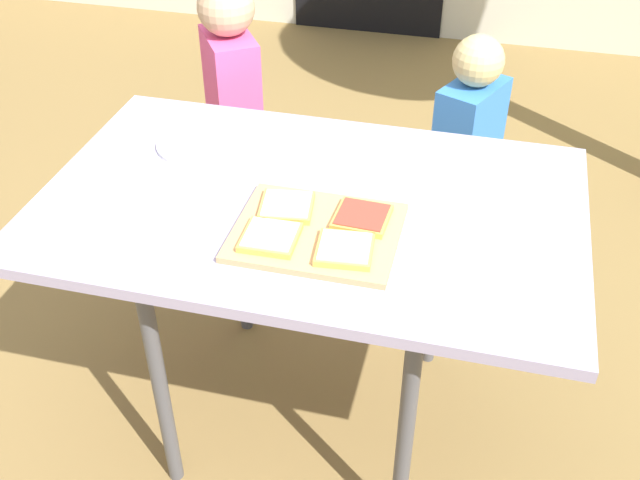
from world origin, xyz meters
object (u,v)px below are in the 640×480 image
dining_table (310,222)px  cutting_board (317,232)px  pizza_slice_near_right (345,249)px  plate_white_left (199,144)px  pizza_slice_far_right (362,217)px  pizza_slice_near_left (270,237)px  child_left (234,113)px  pizza_slice_far_left (287,206)px  child_right (466,153)px

dining_table → cutting_board: size_ratio=3.53×
cutting_board → pizza_slice_near_right: size_ratio=2.80×
dining_table → plate_white_left: plate_white_left is taller
cutting_board → pizza_slice_far_right: (0.09, 0.06, 0.02)m
pizza_slice_near_right → pizza_slice_near_left: bearing=179.2°
dining_table → child_left: (-0.43, 0.66, -0.09)m
pizza_slice_far_left → plate_white_left: size_ratio=0.60×
pizza_slice_far_right → plate_white_left: size_ratio=0.56×
dining_table → plate_white_left: bearing=152.9°
cutting_board → pizza_slice_far_left: bearing=145.3°
pizza_slice_far_right → pizza_slice_near_right: bearing=-95.7°
pizza_slice_far_right → plate_white_left: 0.56m
dining_table → pizza_slice_far_right: 0.18m
cutting_board → pizza_slice_near_right: bearing=-39.5°
pizza_slice_far_left → pizza_slice_near_right: bearing=-37.1°
pizza_slice_near_right → pizza_slice_far_right: size_ratio=1.04×
child_left → pizza_slice_near_right: bearing=-56.6°
pizza_slice_far_left → child_left: bearing=118.6°
pizza_slice_far_right → cutting_board: bearing=-146.5°
pizza_slice_near_right → pizza_slice_far_left: bearing=142.9°
dining_table → plate_white_left: 0.40m
pizza_slice_far_right → child_left: child_left is taller
plate_white_left → pizza_slice_near_left: bearing=-49.9°
pizza_slice_near_left → child_right: size_ratio=0.13×
child_right → dining_table: bearing=-114.0°
dining_table → child_left: 0.79m
dining_table → child_left: child_left is taller
child_left → pizza_slice_far_right: bearing=-51.7°
pizza_slice_far_left → plate_white_left: 0.40m
pizza_slice_near_right → pizza_slice_far_right: same height
child_left → child_right: (0.76, 0.09, -0.10)m
pizza_slice_near_right → child_right: size_ratio=0.14×
pizza_slice_far_right → plate_white_left: (-0.49, 0.25, -0.02)m
cutting_board → child_right: child_right is taller
pizza_slice_near_right → pizza_slice_far_right: (0.01, 0.13, 0.00)m
pizza_slice_far_left → child_right: size_ratio=0.15×
pizza_slice_far_left → pizza_slice_far_right: same height
cutting_board → pizza_slice_far_right: size_ratio=2.91×
plate_white_left → child_left: (-0.08, 0.48, -0.16)m
pizza_slice_far_left → child_left: (-0.40, 0.73, -0.18)m
plate_white_left → child_right: (0.68, 0.56, -0.26)m
pizza_slice_far_right → child_right: size_ratio=0.14×
pizza_slice_near_right → pizza_slice_near_left: size_ratio=1.06×
cutting_board → child_right: size_ratio=0.40×
cutting_board → pizza_slice_far_right: bearing=33.5°
pizza_slice_far_left → child_right: bearing=65.7°
dining_table → cutting_board: 0.16m
pizza_slice_near_right → pizza_slice_near_left: 0.17m
dining_table → child_right: (0.33, 0.75, -0.19)m
pizza_slice_near_right → child_left: (-0.56, 0.85, -0.18)m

